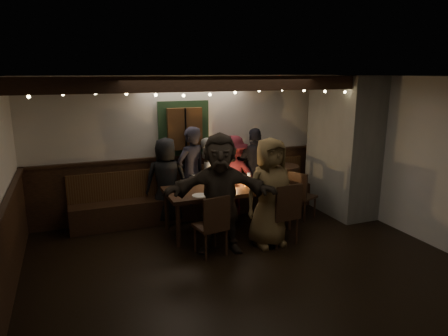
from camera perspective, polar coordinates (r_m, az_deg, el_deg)
name	(u,v)px	position (r m, az deg, el deg)	size (l,w,h in m)	color
room	(270,165)	(7.02, 6.65, 0.43)	(6.02, 5.01, 2.62)	black
dining_table	(228,191)	(6.77, 0.61, -3.28)	(2.13, 0.91, 0.92)	black
chair_near_left	(213,222)	(5.86, -1.53, -7.78)	(0.49, 0.49, 0.94)	black
chair_near_right	(284,211)	(6.30, 8.63, -6.03)	(0.48, 0.48, 1.00)	black
chair_end	(300,193)	(7.44, 10.82, -3.48)	(0.54, 0.54, 0.90)	black
high_top	(283,183)	(7.66, 8.41, -2.20)	(0.59, 0.59, 0.94)	black
person_a	(167,180)	(7.20, -8.21, -1.76)	(0.76, 0.49, 1.55)	black
person_b	(191,173)	(7.29, -4.69, -0.78)	(0.63, 0.41, 1.72)	black
person_c	(207,178)	(7.34, -2.44, -1.46)	(0.73, 0.57, 1.51)	silver
person_d	(233,176)	(7.49, 1.28, -1.10)	(0.98, 0.56, 1.52)	#551620
person_e	(255,170)	(7.67, 4.51, -0.36)	(0.96, 0.40, 1.64)	black
person_f	(220,193)	(5.92, -0.57, -3.66)	(1.68, 0.53, 1.81)	#2E251D
person_g	(270,192)	(6.19, 6.56, -3.49)	(0.83, 0.54, 1.71)	brown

